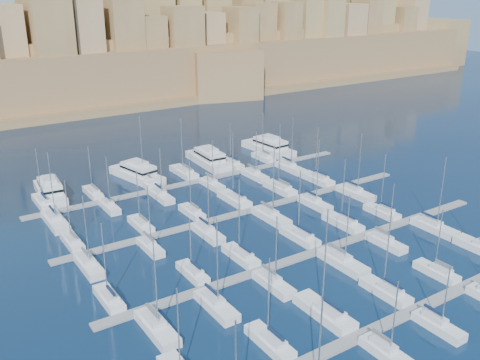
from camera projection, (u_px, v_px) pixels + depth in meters
ground at (279, 228)px, 105.86m from camera, size 600.00×600.00×0.00m
pontoon_near at (418, 309)px, 79.11m from camera, size 84.00×2.00×0.40m
pontoon_mid_near at (319, 251)px, 96.37m from camera, size 84.00×2.00×0.40m
pontoon_mid_far at (250, 210)px, 113.64m from camera, size 84.00×2.00×0.40m
pontoon_far at (200, 180)px, 130.90m from camera, size 84.00×2.00×0.40m
sailboat_1 at (270, 342)px, 70.96m from camera, size 2.56×8.54×13.28m
sailboat_2 at (325, 312)px, 77.26m from camera, size 3.22×10.73×17.11m
sailboat_3 at (386, 291)px, 82.62m from camera, size 2.67×8.89×14.21m
sailboat_4 at (437, 272)px, 88.25m from camera, size 2.38×7.94×12.08m
sailboat_8 at (387, 353)px, 68.89m from camera, size 2.40×8.01×11.79m
sailboat_9 at (438, 326)px, 74.40m from camera, size 2.31×7.71×10.65m
sailboat_12 at (109, 299)px, 80.74m from camera, size 2.43×8.08×13.31m
sailboat_13 at (193, 273)px, 88.01m from camera, size 2.34×7.81×10.55m
sailboat_14 at (241, 256)px, 93.44m from camera, size 2.64×8.81×15.16m
sailboat_15 at (300, 237)px, 100.54m from camera, size 2.76×9.21×14.08m
sailboat_16 at (343, 223)px, 106.41m from camera, size 2.85×9.50×14.19m
sailboat_17 at (382, 212)px, 111.44m from camera, size 2.52×8.40×13.54m
sailboat_18 at (157, 327)px, 73.89m from camera, size 2.88×9.61×14.95m
sailboat_19 at (216, 305)px, 79.04m from camera, size 2.77×9.22×15.40m
sailboat_20 at (273, 283)px, 84.85m from camera, size 2.57×8.58×12.93m
sailboat_21 at (342, 262)px, 91.46m from camera, size 3.07×10.24×13.61m
sailboat_22 at (386, 242)px, 98.35m from camera, size 2.47×8.24×12.68m
sailboat_23 at (434, 227)px, 104.45m from camera, size 2.88×9.59×15.55m
sailboat_24 at (72, 242)px, 98.57m from camera, size 2.43×8.11×12.95m
sailboat_25 at (141, 224)px, 105.67m from camera, size 2.48×8.26×12.19m
sailboat_26 at (192, 212)px, 111.45m from camera, size 2.40×8.01×12.05m
sailboat_27 at (235, 199)px, 117.98m from camera, size 3.01×10.05×16.20m
sailboat_28 at (280, 188)px, 124.34m from camera, size 2.93×9.77×16.29m
sailboat_29 at (317, 179)px, 130.30m from camera, size 2.98×9.93×13.93m
sailboat_30 at (89, 265)px, 90.27m from camera, size 2.71×9.05×13.85m
sailboat_31 at (150, 247)px, 96.72m from camera, size 2.32×7.74×12.96m
sailboat_32 at (207, 233)px, 102.21m from camera, size 2.70×9.01×13.16m
sailboat_33 at (271, 216)px, 109.28m from camera, size 3.06×10.20×16.21m
sailboat_34 at (314, 203)px, 115.97m from camera, size 2.72×9.07×15.40m
sailboat_35 at (355, 193)px, 121.71m from camera, size 3.00×9.99×15.19m
sailboat_36 at (43, 202)px, 116.51m from camera, size 2.78×9.28×12.98m
sailboat_37 at (93, 193)px, 121.76m from camera, size 2.45×8.18×11.86m
sailboat_38 at (145, 180)px, 129.45m from camera, size 3.18×10.59×16.75m
sailboat_39 at (184, 172)px, 134.93m from camera, size 3.14×10.45×14.82m
sailboat_40 at (231, 164)px, 141.37m from camera, size 2.64×8.81×11.92m
sailboat_41 at (264, 158)px, 146.46m from camera, size 2.48×8.26×13.43m
sailboat_42 at (55, 221)px, 107.06m from camera, size 3.16×10.55×15.68m
sailboat_43 at (109, 207)px, 114.20m from camera, size 2.34×7.80×12.29m
sailboat_44 at (161, 196)px, 119.95m from camera, size 2.63×8.78×12.22m
sailboat_45 at (212, 184)px, 126.99m from camera, size 2.52×8.40×12.01m
sailboat_46 at (255, 175)px, 133.07m from camera, size 2.67×8.90×12.31m
sailboat_47 at (290, 168)px, 138.42m from camera, size 2.88×9.59×14.44m
motor_yacht_a at (50, 190)px, 120.39m from camera, size 6.08×16.37×5.25m
motor_yacht_b at (137, 173)px, 131.71m from camera, size 8.62×17.65×5.25m
motor_yacht_c at (209, 158)px, 142.43m from camera, size 6.09×17.72×5.25m
motor_yacht_d at (269, 146)px, 153.06m from camera, size 6.95×18.47×5.25m
fortified_city at (54, 63)px, 222.52m from camera, size 460.00×108.95×59.52m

